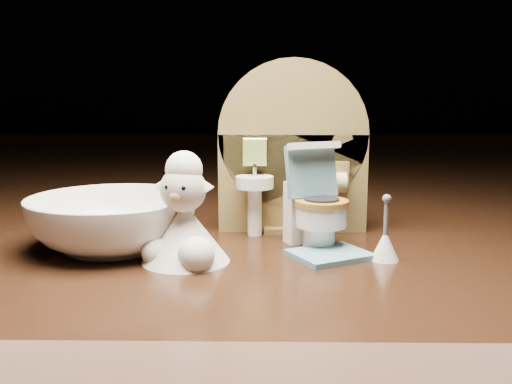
% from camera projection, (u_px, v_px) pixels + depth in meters
% --- Properties ---
extents(backdrop_panel, '(0.13, 0.05, 0.15)m').
position_uv_depth(backdrop_panel, '(292.00, 157.00, 0.50)').
color(backdrop_panel, olive).
rests_on(backdrop_panel, ground).
extents(toy_toilet, '(0.05, 0.06, 0.08)m').
position_uv_depth(toy_toilet, '(315.00, 209.00, 0.45)').
color(toy_toilet, white).
rests_on(toy_toilet, ground).
extents(bath_mat, '(0.07, 0.06, 0.00)m').
position_uv_depth(bath_mat, '(330.00, 255.00, 0.43)').
color(bath_mat, '#598699').
rests_on(bath_mat, ground).
extents(toilet_brush, '(0.02, 0.02, 0.05)m').
position_uv_depth(toilet_brush, '(385.00, 243.00, 0.42)').
color(toilet_brush, white).
rests_on(toilet_brush, ground).
extents(plush_lamb, '(0.06, 0.07, 0.08)m').
position_uv_depth(plush_lamb, '(184.00, 223.00, 0.41)').
color(plush_lamb, white).
rests_on(plush_lamb, ground).
extents(ceramic_bowl, '(0.17, 0.17, 0.04)m').
position_uv_depth(ceramic_bowl, '(113.00, 223.00, 0.45)').
color(ceramic_bowl, white).
rests_on(ceramic_bowl, ground).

